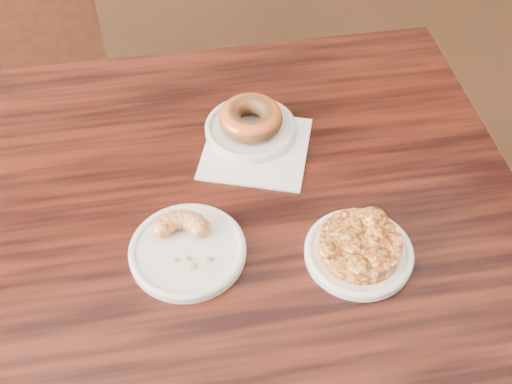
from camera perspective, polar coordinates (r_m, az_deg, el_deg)
name	(u,v)px	position (r m, az deg, el deg)	size (l,w,h in m)	color
cafe_table	(253,334)	(1.31, -0.25, -12.53)	(0.87, 0.87, 0.75)	black
chair_far	(11,59)	(1.90, -20.92, 10.99)	(0.49, 0.49, 0.90)	black
napkin	(256,148)	(1.09, -0.01, 3.91)	(0.17, 0.17, 0.00)	white
plate_donut	(251,129)	(1.11, -0.47, 5.64)	(0.16, 0.16, 0.01)	silver
plate_cruller	(188,251)	(0.95, -6.09, -5.25)	(0.17, 0.17, 0.01)	white
plate_fritter	(359,253)	(0.96, 9.11, -5.39)	(0.16, 0.16, 0.01)	white
glazed_donut	(251,118)	(1.10, -0.48, 6.60)	(0.11, 0.11, 0.04)	#8D3714
apple_fritter	(361,243)	(0.94, 9.30, -4.48)	(0.16, 0.16, 0.04)	#3E1006
cruller_fragment	(187,243)	(0.94, -6.19, -4.52)	(0.11, 0.11, 0.03)	maroon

